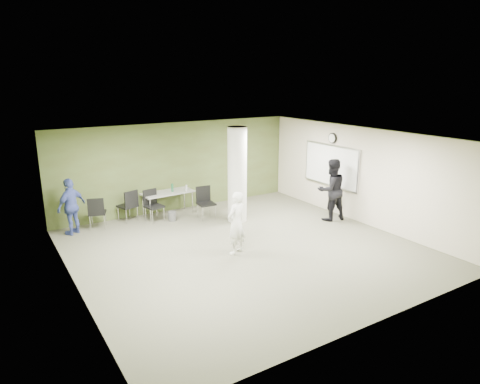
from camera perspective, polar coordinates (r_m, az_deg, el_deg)
floor at (r=10.78m, az=0.66°, el=-7.61°), size 8.00×8.00×0.00m
ceiling at (r=10.03m, az=0.71°, el=7.30°), size 8.00×8.00×0.00m
wall_back at (r=13.77m, az=-8.31°, el=3.38°), size 8.00×2.80×0.02m
wall_left at (r=8.93m, az=-21.58°, el=-4.03°), size 0.02×8.00×2.80m
wall_right_cream at (r=12.85m, az=15.91°, el=2.11°), size 0.02×8.00×2.80m
column at (r=12.48m, az=-0.38°, el=2.32°), size 0.56×0.56×2.80m
whiteboard at (r=13.59m, az=12.01°, el=3.48°), size 0.05×2.30×1.30m
wall_clock at (r=13.45m, az=12.21°, el=7.03°), size 0.06×0.32×0.32m
folding_table at (r=13.31m, az=-9.58°, el=-0.19°), size 1.61×0.78×1.00m
wastebasket at (r=12.94m, az=-9.03°, el=-3.20°), size 0.24×0.24×0.28m
chair_back_left at (r=12.63m, az=-18.56°, el=-2.37°), size 0.59×0.59×0.93m
chair_back_right at (r=12.98m, az=-14.58°, el=-1.49°), size 0.60×0.60×0.96m
chair_table_left at (r=12.91m, az=-11.59°, el=-1.43°), size 0.56×0.56×0.95m
chair_table_right at (r=12.95m, az=-4.70°, el=-1.06°), size 0.52×0.52×0.97m
woman_white at (r=10.27m, az=-0.51°, el=-4.15°), size 0.66×0.55×1.55m
man_black at (r=12.93m, az=12.07°, el=0.28°), size 1.00×0.84×1.85m
man_blue at (r=12.41m, az=-21.56°, el=-1.80°), size 0.98×0.80×1.56m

